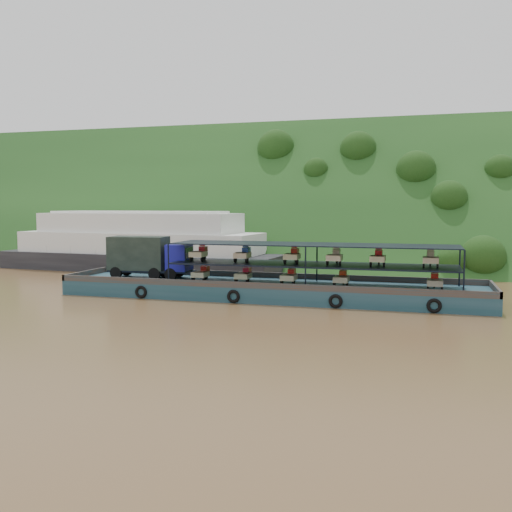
# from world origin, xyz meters

# --- Properties ---
(ground) EXTENTS (160.00, 160.00, 0.00)m
(ground) POSITION_xyz_m (0.00, 0.00, 0.00)
(ground) COLOR brown
(ground) RESTS_ON ground
(hillside) EXTENTS (140.00, 39.60, 39.60)m
(hillside) POSITION_xyz_m (0.00, 36.00, 0.00)
(hillside) COLOR #163613
(hillside) RESTS_ON ground
(cargo_barge) EXTENTS (35.00, 7.18, 4.89)m
(cargo_barge) POSITION_xyz_m (-1.29, 0.40, 1.22)
(cargo_barge) COLOR #123842
(cargo_barge) RESTS_ON ground
(passenger_ferry) EXTENTS (35.12, 11.22, 7.00)m
(passenger_ferry) POSITION_xyz_m (-20.21, 15.97, 3.03)
(passenger_ferry) COLOR black
(passenger_ferry) RESTS_ON ground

